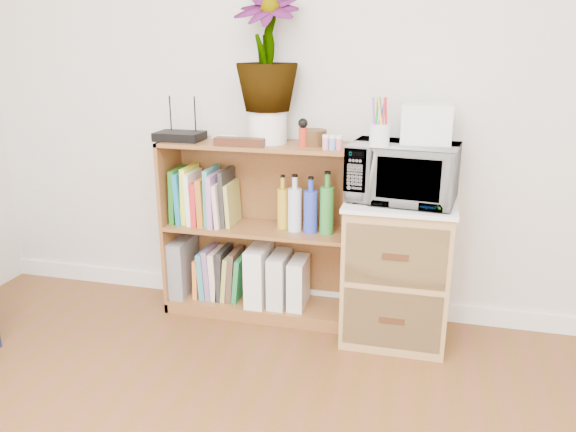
% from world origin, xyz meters
% --- Properties ---
extents(skirting_board, '(4.00, 0.02, 0.10)m').
position_xyz_m(skirting_board, '(0.00, 2.24, 0.05)').
color(skirting_board, white).
rests_on(skirting_board, ground).
extents(bookshelf, '(1.00, 0.30, 0.95)m').
position_xyz_m(bookshelf, '(-0.35, 2.10, 0.47)').
color(bookshelf, brown).
rests_on(bookshelf, ground).
extents(wicker_unit, '(0.50, 0.45, 0.70)m').
position_xyz_m(wicker_unit, '(0.40, 2.02, 0.35)').
color(wicker_unit, '#9E7542').
rests_on(wicker_unit, ground).
extents(microwave, '(0.53, 0.39, 0.27)m').
position_xyz_m(microwave, '(0.40, 2.02, 0.86)').
color(microwave, white).
rests_on(microwave, wicker_unit).
extents(pen_cup, '(0.09, 0.09, 0.10)m').
position_xyz_m(pen_cup, '(0.29, 1.93, 1.04)').
color(pen_cup, silver).
rests_on(pen_cup, microwave).
extents(small_appliance, '(0.23, 0.19, 0.18)m').
position_xyz_m(small_appliance, '(0.49, 2.07, 1.08)').
color(small_appliance, silver).
rests_on(small_appliance, microwave).
extents(router, '(0.24, 0.17, 0.04)m').
position_xyz_m(router, '(-0.76, 2.08, 0.97)').
color(router, black).
rests_on(router, bookshelf).
extents(white_bowl, '(0.13, 0.13, 0.03)m').
position_xyz_m(white_bowl, '(-0.51, 2.07, 0.97)').
color(white_bowl, silver).
rests_on(white_bowl, bookshelf).
extents(plant_pot, '(0.19, 0.19, 0.16)m').
position_xyz_m(plant_pot, '(-0.29, 2.12, 1.03)').
color(plant_pot, white).
rests_on(plant_pot, bookshelf).
extents(potted_plant, '(0.32, 0.32, 0.58)m').
position_xyz_m(potted_plant, '(-0.29, 2.12, 1.40)').
color(potted_plant, '#3F8033').
rests_on(potted_plant, plant_pot).
extents(trinket_box, '(0.25, 0.06, 0.04)m').
position_xyz_m(trinket_box, '(-0.40, 2.00, 0.97)').
color(trinket_box, '#351C0E').
rests_on(trinket_box, bookshelf).
extents(kokeshi_doll, '(0.04, 0.04, 0.09)m').
position_xyz_m(kokeshi_doll, '(-0.09, 2.06, 1.00)').
color(kokeshi_doll, red).
rests_on(kokeshi_doll, bookshelf).
extents(wooden_bowl, '(0.13, 0.13, 0.08)m').
position_xyz_m(wooden_bowl, '(-0.05, 2.11, 0.99)').
color(wooden_bowl, '#3C2310').
rests_on(wooden_bowl, bookshelf).
extents(paint_jars, '(0.11, 0.04, 0.06)m').
position_xyz_m(paint_jars, '(0.06, 2.01, 0.98)').
color(paint_jars, pink).
rests_on(paint_jars, bookshelf).
extents(file_box, '(0.10, 0.26, 0.32)m').
position_xyz_m(file_box, '(-0.79, 2.10, 0.23)').
color(file_box, slate).
rests_on(file_box, bookshelf).
extents(magazine_holder_left, '(0.10, 0.26, 0.32)m').
position_xyz_m(magazine_holder_left, '(-0.34, 2.09, 0.23)').
color(magazine_holder_left, white).
rests_on(magazine_holder_left, bookshelf).
extents(magazine_holder_mid, '(0.09, 0.23, 0.29)m').
position_xyz_m(magazine_holder_mid, '(-0.22, 2.09, 0.21)').
color(magazine_holder_mid, silver).
rests_on(magazine_holder_mid, bookshelf).
extents(magazine_holder_right, '(0.08, 0.21, 0.27)m').
position_xyz_m(magazine_holder_right, '(-0.12, 2.09, 0.20)').
color(magazine_holder_right, silver).
rests_on(magazine_holder_right, bookshelf).
extents(cookbooks, '(0.34, 0.20, 0.31)m').
position_xyz_m(cookbooks, '(-0.65, 2.10, 0.64)').
color(cookbooks, '#1F691C').
rests_on(cookbooks, bookshelf).
extents(liquor_bottles, '(0.47, 0.07, 0.31)m').
position_xyz_m(liquor_bottles, '(-0.00, 2.10, 0.64)').
color(liquor_bottles, gold).
rests_on(liquor_bottles, bookshelf).
extents(lower_books, '(0.28, 0.19, 0.29)m').
position_xyz_m(lower_books, '(-0.57, 2.10, 0.20)').
color(lower_books, orange).
rests_on(lower_books, bookshelf).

